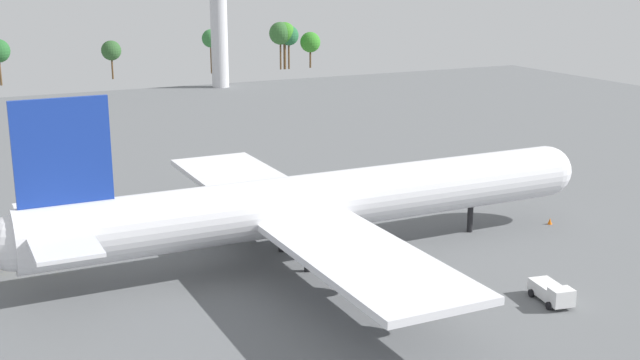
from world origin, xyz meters
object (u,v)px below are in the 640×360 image
object	(u,v)px
cargo_airplane	(317,203)
safety_cone_nose	(550,221)
control_tower	(218,12)
fuel_truck	(552,292)

from	to	relation	value
cargo_airplane	safety_cone_nose	world-z (taller)	cargo_airplane
safety_cone_nose	control_tower	world-z (taller)	control_tower
fuel_truck	control_tower	size ratio (longest dim) A/B	0.17
safety_cone_nose	cargo_airplane	bearing A→B (deg)	176.40
fuel_truck	control_tower	distance (m)	155.90
cargo_airplane	safety_cone_nose	bearing A→B (deg)	-3.60
control_tower	fuel_truck	bearing A→B (deg)	-97.31
fuel_truck	control_tower	bearing A→B (deg)	82.69
safety_cone_nose	control_tower	xyz separation A→B (m)	(2.96, 134.20, 19.70)
fuel_truck	control_tower	xyz separation A→B (m)	(19.70, 153.47, 19.04)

